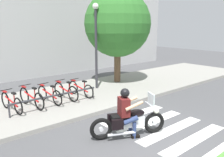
{
  "coord_description": "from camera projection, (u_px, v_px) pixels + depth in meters",
  "views": [
    {
      "loc": [
        -4.71,
        -3.9,
        3.13
      ],
      "look_at": [
        0.91,
        2.79,
        1.14
      ],
      "focal_mm": 37.26,
      "sensor_mm": 36.0,
      "label": 1
    }
  ],
  "objects": [
    {
      "name": "ground_plane",
      "position": [
        151.0,
        139.0,
        6.56
      ],
      "size": [
        48.0,
        48.0,
        0.0
      ],
      "primitive_type": "plane",
      "color": "#4C4C4F"
    },
    {
      "name": "sidewalk",
      "position": [
        69.0,
        98.0,
        9.98
      ],
      "size": [
        24.0,
        4.4,
        0.15
      ],
      "primitive_type": "cube",
      "color": "gray",
      "rests_on": "ground"
    },
    {
      "name": "crosswalk_stripe_0",
      "position": [
        223.0,
        151.0,
        5.95
      ],
      "size": [
        2.8,
        0.4,
        0.01
      ],
      "primitive_type": "cube",
      "color": "white",
      "rests_on": "ground"
    },
    {
      "name": "crosswalk_stripe_1",
      "position": [
        195.0,
        139.0,
        6.54
      ],
      "size": [
        2.8,
        0.4,
        0.01
      ],
      "primitive_type": "cube",
      "color": "white",
      "rests_on": "ground"
    },
    {
      "name": "crosswalk_stripe_2",
      "position": [
        171.0,
        130.0,
        7.14
      ],
      "size": [
        2.8,
        0.4,
        0.01
      ],
      "primitive_type": "cube",
      "color": "white",
      "rests_on": "ground"
    },
    {
      "name": "crosswalk_stripe_3",
      "position": [
        151.0,
        122.0,
        7.74
      ],
      "size": [
        2.8,
        0.4,
        0.01
      ],
      "primitive_type": "cube",
      "color": "white",
      "rests_on": "ground"
    },
    {
      "name": "crosswalk_stripe_4",
      "position": [
        134.0,
        115.0,
        8.34
      ],
      "size": [
        2.8,
        0.4,
        0.01
      ],
      "primitive_type": "cube",
      "color": "white",
      "rests_on": "ground"
    },
    {
      "name": "motorcycle",
      "position": [
        129.0,
        121.0,
        6.65
      ],
      "size": [
        2.11,
        1.07,
        1.23
      ],
      "color": "black",
      "rests_on": "ground"
    },
    {
      "name": "rider",
      "position": [
        126.0,
        109.0,
        6.55
      ],
      "size": [
        0.76,
        0.7,
        1.44
      ],
      "color": "#591919",
      "rests_on": "ground"
    },
    {
      "name": "bicycle_0",
      "position": [
        11.0,
        102.0,
        8.19
      ],
      "size": [
        0.48,
        1.61,
        0.74
      ],
      "color": "black",
      "rests_on": "sidewalk"
    },
    {
      "name": "bicycle_1",
      "position": [
        31.0,
        98.0,
        8.64
      ],
      "size": [
        0.48,
        1.74,
        0.8
      ],
      "color": "black",
      "rests_on": "sidewalk"
    },
    {
      "name": "bicycle_2",
      "position": [
        49.0,
        95.0,
        9.09
      ],
      "size": [
        0.48,
        1.64,
        0.75
      ],
      "color": "black",
      "rests_on": "sidewalk"
    },
    {
      "name": "bicycle_3",
      "position": [
        66.0,
        91.0,
        9.54
      ],
      "size": [
        0.48,
        1.6,
        0.79
      ],
      "color": "black",
      "rests_on": "sidewalk"
    },
    {
      "name": "bicycle_4",
      "position": [
        81.0,
        89.0,
        10.0
      ],
      "size": [
        0.48,
        1.6,
        0.72
      ],
      "color": "black",
      "rests_on": "sidewalk"
    },
    {
      "name": "bike_rack",
      "position": [
        56.0,
        96.0,
        8.66
      ],
      "size": [
        3.48,
        0.07,
        0.49
      ],
      "color": "#333338",
      "rests_on": "sidewalk"
    },
    {
      "name": "street_lamp",
      "position": [
        96.0,
        39.0,
        10.86
      ],
      "size": [
        0.28,
        0.28,
        4.14
      ],
      "color": "#2D2D33",
      "rests_on": "ground"
    },
    {
      "name": "tree_near_rack",
      "position": [
        118.0,
        24.0,
        12.06
      ],
      "size": [
        3.46,
        3.46,
        4.97
      ],
      "color": "brown",
      "rests_on": "ground"
    }
  ]
}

